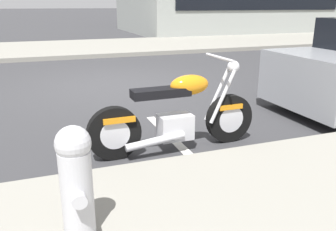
% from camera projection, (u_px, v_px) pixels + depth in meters
% --- Properties ---
extents(ground_plane, '(260.00, 260.00, 0.00)m').
position_uv_depth(ground_plane, '(118.00, 85.00, 7.65)').
color(ground_plane, '#333335').
extents(sidewalk_far_curb, '(120.00, 5.00, 0.14)m').
position_uv_depth(sidewalk_far_curb, '(327.00, 38.00, 17.45)').
color(sidewalk_far_curb, gray).
rests_on(sidewalk_far_curb, ground).
extents(parking_stall_stripe, '(0.12, 2.20, 0.01)m').
position_uv_depth(parking_stall_stripe, '(176.00, 142.00, 4.51)').
color(parking_stall_stripe, silver).
rests_on(parking_stall_stripe, ground).
extents(parked_motorcycle, '(2.10, 0.62, 1.10)m').
position_uv_depth(parked_motorcycle, '(177.00, 116.00, 4.17)').
color(parked_motorcycle, black).
rests_on(parked_motorcycle, ground).
extents(fire_hydrant, '(0.24, 0.36, 0.80)m').
position_uv_depth(fire_hydrant, '(76.00, 179.00, 2.38)').
color(fire_hydrant, '#B7B7BC').
rests_on(fire_hydrant, sidewalk_near_curb).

